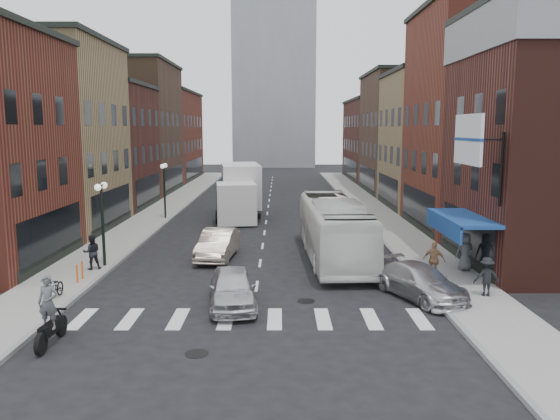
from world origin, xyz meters
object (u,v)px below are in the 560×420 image
object	(u,v)px
box_truck	(239,192)
ped_right_b	(434,260)
streetlamp_far	(164,180)
bike_rack	(80,272)
motorcycle_rider	(49,313)
curb_car	(420,282)
sedan_left_far	(218,244)
ped_left_solo	(92,252)
transit_bus	(334,229)
parked_bicycle	(54,289)
ped_right_a	(487,277)
sedan_left_near	(232,288)
billboard_sign	(470,141)
ped_right_c	(465,252)
streetlamp_near	(102,208)

from	to	relation	value
box_truck	ped_right_b	distance (m)	19.94
streetlamp_far	bike_rack	distance (m)	16.87
motorcycle_rider	curb_car	world-z (taller)	motorcycle_rider
curb_car	ped_right_b	world-z (taller)	ped_right_b
sedan_left_far	ped_left_solo	distance (m)	6.17
transit_bus	sedan_left_far	distance (m)	6.00
parked_bicycle	ped_left_solo	world-z (taller)	ped_left_solo
ped_right_a	sedan_left_far	bearing A→B (deg)	-30.02
transit_bus	motorcycle_rider	bearing A→B (deg)	-133.24
sedan_left_near	sedan_left_far	distance (m)	7.76
billboard_sign	sedan_left_near	size ratio (longest dim) A/B	0.88
streetlamp_far	ped_right_c	world-z (taller)	streetlamp_far
ped_right_a	streetlamp_far	bearing A→B (deg)	-47.75
streetlamp_far	ped_left_solo	distance (m)	14.84
transit_bus	sedan_left_far	world-z (taller)	transit_bus
billboard_sign	parked_bicycle	xyz separation A→B (m)	(-16.22, -1.78, -5.54)
box_truck	sedan_left_near	xyz separation A→B (m)	(1.24, -20.70, -1.22)
motorcycle_rider	ped_left_solo	size ratio (longest dim) A/B	1.38
streetlamp_far	ped_right_b	world-z (taller)	streetlamp_far
streetlamp_near	streetlamp_far	world-z (taller)	same
billboard_sign	box_truck	bearing A→B (deg)	119.77
transit_bus	ped_right_a	xyz separation A→B (m)	(5.31, -6.67, -0.64)
sedan_left_near	ped_right_c	xyz separation A→B (m)	(10.31, 4.72, 0.31)
box_truck	ped_right_c	size ratio (longest dim) A/B	5.33
streetlamp_near	transit_bus	distance (m)	11.38
curb_car	parked_bicycle	distance (m)	14.15
box_truck	streetlamp_near	bearing A→B (deg)	-116.95
billboard_sign	parked_bicycle	size ratio (longest dim) A/B	2.22
billboard_sign	streetlamp_far	world-z (taller)	billboard_sign
curb_car	ped_right_c	xyz separation A→B (m)	(3.01, 3.70, 0.37)
sedan_left_far	ped_right_c	distance (m)	12.07
parked_bicycle	ped_left_solo	size ratio (longest dim) A/B	1.03
motorcycle_rider	bike_rack	bearing A→B (deg)	106.06
parked_bicycle	ped_right_a	bearing A→B (deg)	1.90
streetlamp_near	parked_bicycle	bearing A→B (deg)	-92.53
ped_right_a	ped_right_c	bearing A→B (deg)	-95.74
streetlamp_far	ped_right_b	bearing A→B (deg)	-47.18
transit_bus	ped_right_b	xyz separation A→B (m)	(3.96, -4.20, -0.58)
billboard_sign	ped_right_a	size ratio (longest dim) A/B	2.42
streetlamp_far	curb_car	bearing A→B (deg)	-53.25
transit_bus	ped_left_solo	size ratio (longest dim) A/B	6.89
ped_left_solo	ped_right_b	size ratio (longest dim) A/B	0.99
ped_left_solo	ped_right_b	bearing A→B (deg)	150.02
motorcycle_rider	box_truck	bearing A→B (deg)	83.85
sedan_left_near	parked_bicycle	distance (m)	6.84
curb_car	motorcycle_rider	bearing A→B (deg)	176.69
bike_rack	sedan_left_near	world-z (taller)	sedan_left_near
parked_bicycle	ped_right_b	world-z (taller)	ped_right_b
bike_rack	sedan_left_near	xyz separation A→B (m)	(6.80, -2.93, 0.17)
streetlamp_near	sedan_left_far	world-z (taller)	streetlamp_near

